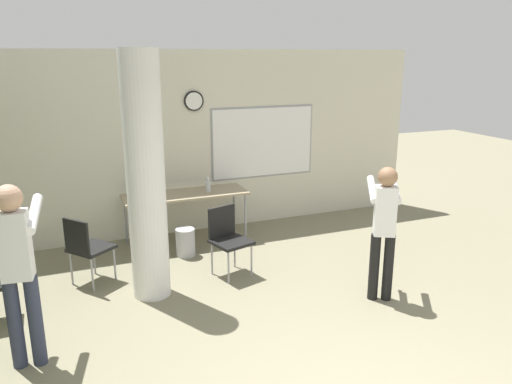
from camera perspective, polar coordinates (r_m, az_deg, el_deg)
The scene contains 9 objects.
wall_back at distance 7.78m, azimuth -8.22°, elevation 5.49°, with size 8.00×0.15×2.80m.
support_pillar at distance 5.65m, azimuth -12.51°, elevation 1.49°, with size 0.43×0.43×2.80m.
folding_table at distance 7.42m, azimuth -8.07°, elevation -0.53°, with size 1.82×0.63×0.75m.
bottle_on_table at distance 7.44m, azimuth -5.48°, elevation 0.69°, with size 0.07×0.07×0.23m.
waste_bin at distance 7.06m, azimuth -8.06°, elevation -5.71°, with size 0.27×0.27×0.39m.
chair_near_pillar at distance 6.36m, azimuth -18.81°, elevation -5.81°, with size 0.62×0.62×0.87m.
chair_table_front at distance 6.34m, azimuth -3.23°, elevation -5.04°, with size 0.55×0.55×0.87m.
person_watching_back at distance 4.82m, azimuth -25.58°, elevation -7.23°, with size 0.44×0.65×1.70m.
person_playing_side at distance 5.74m, azimuth 14.42°, elevation -3.44°, with size 0.53×0.65×1.56m.
Camera 1 is at (-1.80, -2.38, 2.74)m, focal length 35.00 mm.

